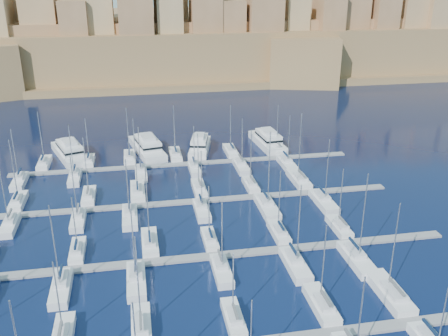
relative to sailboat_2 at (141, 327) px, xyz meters
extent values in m
plane|color=black|center=(12.53, 28.72, -0.75)|extent=(600.00, 600.00, 0.00)
cube|color=slate|center=(12.53, 16.72, -0.55)|extent=(84.00, 2.00, 0.40)
cube|color=slate|center=(12.53, 38.72, -0.55)|extent=(84.00, 2.00, 0.40)
cube|color=slate|center=(12.53, 60.72, -0.55)|extent=(84.00, 2.00, 0.40)
cube|color=silver|center=(-10.16, -0.84, 0.93)|extent=(1.81, 3.87, 0.70)
cylinder|color=#9EA0A8|center=(-10.16, 0.45, 5.80)|extent=(0.18, 0.18, 10.43)
cube|color=#595B60|center=(-10.16, -1.27, 1.98)|extent=(0.35, 3.44, 0.35)
cube|color=white|center=(0.00, 0.11, -0.23)|extent=(2.63, 8.78, 1.64)
cube|color=silver|center=(0.00, -0.77, 0.94)|extent=(1.84, 3.95, 0.70)
cylinder|color=#9EA0A8|center=(0.00, 0.55, 7.03)|extent=(0.18, 0.18, 12.87)
cube|color=#595B60|center=(0.00, -1.21, 1.99)|extent=(0.35, 3.51, 0.35)
cube|color=white|center=(12.56, -0.32, -0.25)|extent=(2.38, 7.92, 1.60)
cube|color=silver|center=(12.56, -1.11, 0.90)|extent=(1.66, 3.57, 0.70)
cylinder|color=#9EA0A8|center=(12.56, 0.08, 5.26)|extent=(0.18, 0.18, 9.43)
cube|color=#595B60|center=(12.56, -1.51, 1.95)|extent=(0.35, 3.17, 0.35)
cube|color=white|center=(25.53, 0.29, -0.22)|extent=(2.74, 9.14, 1.66)
cube|color=silver|center=(25.53, -0.62, 0.96)|extent=(1.92, 4.11, 0.70)
cylinder|color=#9EA0A8|center=(25.53, 0.75, 6.56)|extent=(0.18, 0.18, 11.90)
cube|color=#595B60|center=(25.53, -1.08, 2.01)|extent=(0.35, 3.66, 0.35)
cube|color=white|center=(36.52, 1.07, -0.18)|extent=(3.21, 10.70, 1.74)
cube|color=silver|center=(36.52, 0.00, 1.04)|extent=(2.25, 4.82, 0.70)
cylinder|color=#9EA0A8|center=(36.52, 1.61, 7.57)|extent=(0.18, 0.18, 13.76)
cube|color=#595B60|center=(36.52, -0.53, 2.09)|extent=(0.35, 4.28, 0.35)
cylinder|color=#9EA0A8|center=(12.48, -10.74, 5.50)|extent=(0.18, 0.18, 9.88)
cylinder|color=#9EA0A8|center=(25.62, -11.01, 6.35)|extent=(0.18, 0.18, 11.54)
cylinder|color=#9EA0A8|center=(36.46, -11.21, 6.91)|extent=(0.18, 0.18, 12.62)
cube|color=#0C1C38|center=(36.46, -9.42, 2.00)|extent=(0.35, 3.59, 0.35)
cube|color=white|center=(-10.14, 21.75, -0.24)|extent=(2.42, 8.06, 1.60)
cube|color=silver|center=(-10.14, 20.94, 0.91)|extent=(1.69, 3.63, 0.70)
cylinder|color=#9EA0A8|center=(-10.14, 22.15, 5.18)|extent=(0.18, 0.18, 9.25)
cube|color=#0C1C38|center=(-10.14, 20.54, 1.96)|extent=(0.35, 3.22, 0.35)
cube|color=white|center=(2.12, 22.34, -0.22)|extent=(2.77, 9.24, 1.66)
cube|color=silver|center=(2.12, 21.42, 0.97)|extent=(1.94, 4.16, 0.70)
cylinder|color=#9EA0A8|center=(2.12, 22.80, 7.44)|extent=(0.18, 0.18, 13.64)
cube|color=#0C1C38|center=(2.12, 20.95, 2.02)|extent=(0.35, 3.70, 0.35)
cube|color=white|center=(12.67, 21.57, -0.25)|extent=(2.31, 7.70, 1.59)
cube|color=silver|center=(12.67, 20.80, 0.89)|extent=(1.62, 3.47, 0.70)
cylinder|color=#9EA0A8|center=(12.67, 21.96, 5.34)|extent=(0.18, 0.18, 9.59)
cube|color=#0C1C38|center=(12.67, 20.42, 1.94)|extent=(0.35, 3.08, 0.35)
cube|color=white|center=(25.50, 21.87, -0.24)|extent=(2.49, 8.30, 1.61)
cube|color=silver|center=(25.50, 21.04, 0.92)|extent=(1.74, 3.73, 0.70)
cylinder|color=#9EA0A8|center=(25.50, 22.29, 6.23)|extent=(0.18, 0.18, 11.31)
cube|color=#0C1C38|center=(25.50, 20.63, 1.97)|extent=(0.35, 3.32, 0.35)
cube|color=white|center=(37.18, 21.79, -0.24)|extent=(2.44, 8.14, 1.61)
cube|color=silver|center=(37.18, 20.98, 0.91)|extent=(1.71, 3.66, 0.70)
cylinder|color=#9EA0A8|center=(37.18, 22.20, 6.00)|extent=(0.18, 0.18, 10.87)
cube|color=#595B60|center=(37.18, 20.57, 1.96)|extent=(0.35, 3.26, 0.35)
cube|color=white|center=(-11.64, 11.10, -0.22)|extent=(2.77, 9.25, 1.66)
cube|color=silver|center=(-11.64, 12.02, 0.97)|extent=(1.94, 4.16, 0.70)
cylinder|color=#9EA0A8|center=(-11.64, 10.64, 7.32)|extent=(0.18, 0.18, 13.41)
cube|color=#0C1C38|center=(-11.64, 12.48, 2.02)|extent=(0.35, 3.70, 0.35)
cube|color=white|center=(-0.45, 10.95, -0.21)|extent=(2.86, 9.53, 1.68)
cube|color=silver|center=(-0.45, 11.91, 0.98)|extent=(2.00, 4.29, 0.70)
cylinder|color=#9EA0A8|center=(-0.45, 10.48, 6.60)|extent=(0.18, 0.18, 11.93)
cube|color=#0C1C38|center=(-0.45, 12.38, 2.03)|extent=(0.35, 3.81, 0.35)
cube|color=white|center=(13.00, 11.38, -0.23)|extent=(2.61, 8.69, 1.63)
cube|color=silver|center=(13.00, 12.25, 0.94)|extent=(1.82, 3.91, 0.70)
cylinder|color=#9EA0A8|center=(13.00, 10.94, 6.37)|extent=(0.18, 0.18, 11.56)
cube|color=#595B60|center=(13.00, 12.68, 1.99)|extent=(0.35, 3.48, 0.35)
cube|color=white|center=(25.12, 10.88, -0.20)|extent=(2.90, 9.68, 1.68)
cube|color=silver|center=(25.12, 11.85, 0.99)|extent=(2.03, 4.35, 0.70)
cylinder|color=#9EA0A8|center=(25.12, 10.40, 7.49)|extent=(0.18, 0.18, 13.71)
cube|color=#0C1C38|center=(25.12, 12.33, 2.04)|extent=(0.35, 3.87, 0.35)
cube|color=white|center=(35.68, 10.59, -0.19)|extent=(3.08, 10.26, 1.71)
cube|color=silver|center=(35.68, 11.62, 1.02)|extent=(2.15, 4.62, 0.70)
cylinder|color=#9EA0A8|center=(35.68, 10.08, 8.08)|extent=(0.18, 0.18, 14.83)
cube|color=#0C1C38|center=(35.68, 12.13, 2.07)|extent=(0.35, 4.10, 0.35)
cube|color=white|center=(-23.95, 44.13, -0.23)|extent=(2.64, 8.81, 1.64)
cube|color=silver|center=(-23.95, 43.25, 0.94)|extent=(1.85, 3.97, 0.70)
cylinder|color=#9EA0A8|center=(-23.95, 44.57, 6.95)|extent=(0.18, 0.18, 12.71)
cube|color=#0C1C38|center=(-23.95, 42.80, 1.99)|extent=(0.35, 3.52, 0.35)
cube|color=white|center=(-9.72, 44.16, -0.22)|extent=(2.66, 8.87, 1.64)
cube|color=silver|center=(-9.72, 43.27, 0.95)|extent=(1.86, 3.99, 0.70)
cylinder|color=#9EA0A8|center=(-9.72, 44.60, 6.73)|extent=(0.18, 0.18, 12.26)
cube|color=#595B60|center=(-9.72, 42.83, 2.00)|extent=(0.35, 3.55, 0.35)
cube|color=white|center=(0.52, 44.74, -0.20)|extent=(3.01, 10.04, 1.70)
cube|color=silver|center=(0.52, 43.74, 1.01)|extent=(2.11, 4.52, 0.70)
cylinder|color=#9EA0A8|center=(0.52, 45.24, 8.42)|extent=(0.18, 0.18, 15.53)
cube|color=#0C1C38|center=(0.52, 43.23, 2.06)|extent=(0.35, 4.02, 0.35)
cube|color=white|center=(13.84, 44.10, -0.23)|extent=(2.63, 8.76, 1.64)
cube|color=silver|center=(13.84, 43.23, 0.94)|extent=(1.84, 3.94, 0.70)
cylinder|color=#9EA0A8|center=(13.84, 44.54, 6.52)|extent=(0.18, 0.18, 11.85)
cube|color=#595B60|center=(13.84, 42.79, 1.99)|extent=(0.35, 3.51, 0.35)
cube|color=white|center=(25.42, 43.82, -0.24)|extent=(2.46, 8.20, 1.61)
cube|color=silver|center=(25.42, 43.00, 0.91)|extent=(1.72, 3.69, 0.70)
cylinder|color=#9EA0A8|center=(25.42, 44.23, 6.60)|extent=(0.18, 0.18, 12.08)
cube|color=#595B60|center=(25.42, 42.59, 1.96)|extent=(0.35, 3.28, 0.35)
cube|color=white|center=(36.99, 44.90, -0.19)|extent=(3.11, 10.36, 1.72)
cube|color=silver|center=(36.99, 43.86, 1.02)|extent=(2.18, 4.66, 0.70)
cylinder|color=#9EA0A8|center=(36.99, 45.42, 8.06)|extent=(0.18, 0.18, 14.78)
cube|color=#595B60|center=(36.99, 43.35, 2.07)|extent=(0.35, 4.14, 0.35)
cube|color=white|center=(-23.47, 33.47, -0.23)|extent=(2.55, 8.49, 1.62)
cube|color=silver|center=(-23.47, 34.32, 0.93)|extent=(1.78, 3.82, 0.70)
cylinder|color=#9EA0A8|center=(-23.47, 33.05, 6.03)|extent=(0.18, 0.18, 10.91)
cube|color=#595B60|center=(-23.47, 34.75, 1.98)|extent=(0.35, 3.40, 0.35)
cube|color=white|center=(-11.02, 33.41, -0.23)|extent=(2.59, 8.63, 1.63)
cube|color=silver|center=(-11.02, 34.27, 0.94)|extent=(1.81, 3.88, 0.70)
cylinder|color=#9EA0A8|center=(-11.02, 32.97, 6.91)|extent=(0.18, 0.18, 12.64)
cube|color=#595B60|center=(-11.02, 34.70, 1.99)|extent=(0.35, 3.45, 0.35)
cube|color=white|center=(-1.24, 32.93, -0.21)|extent=(2.87, 9.58, 1.68)
cube|color=silver|center=(-1.24, 33.89, 0.98)|extent=(2.01, 4.31, 0.70)
cylinder|color=#9EA0A8|center=(-1.24, 32.45, 6.36)|extent=(0.18, 0.18, 11.46)
cube|color=#0C1C38|center=(-1.24, 34.37, 2.03)|extent=(0.35, 3.83, 0.35)
cube|color=white|center=(12.91, 33.27, -0.22)|extent=(2.67, 8.91, 1.65)
cube|color=silver|center=(12.91, 34.16, 0.95)|extent=(1.87, 4.01, 0.70)
cylinder|color=#9EA0A8|center=(12.91, 32.82, 6.67)|extent=(0.18, 0.18, 12.14)
cube|color=#0C1C38|center=(12.91, 34.60, 2.00)|extent=(0.35, 3.56, 0.35)
cube|color=white|center=(26.13, 32.40, -0.18)|extent=(3.19, 10.64, 1.73)
cube|color=silver|center=(26.13, 33.47, 1.04)|extent=(2.23, 4.79, 0.70)
cylinder|color=#9EA0A8|center=(26.13, 31.87, 8.38)|extent=(0.18, 0.18, 15.40)
cube|color=#0C1C38|center=(26.13, 34.00, 2.09)|extent=(0.35, 4.25, 0.35)
cube|color=white|center=(38.30, 32.60, -0.19)|extent=(3.08, 10.25, 1.71)
cube|color=silver|center=(38.30, 33.62, 1.02)|extent=(2.15, 4.61, 0.70)
cylinder|color=#9EA0A8|center=(38.30, 32.08, 7.20)|extent=(0.18, 0.18, 13.07)
cube|color=#0C1C38|center=(38.30, 34.13, 2.07)|extent=(0.35, 4.10, 0.35)
cube|color=white|center=(-21.96, 66.22, -0.22)|extent=(2.70, 9.00, 1.65)
cube|color=silver|center=(-21.96, 65.32, 0.95)|extent=(1.89, 4.05, 0.70)
cylinder|color=#9EA0A8|center=(-21.96, 66.67, 6.81)|extent=(0.18, 0.18, 12.42)
cube|color=#0C1C38|center=(-21.96, 64.87, 2.00)|extent=(0.35, 3.60, 0.35)
cube|color=white|center=(-11.06, 65.83, -0.24)|extent=(2.46, 8.21, 1.61)
cube|color=silver|center=(-11.06, 65.00, 0.91)|extent=(1.72, 3.69, 0.70)
cylinder|color=#9EA0A8|center=(-11.06, 66.24, 5.70)|extent=(0.18, 0.18, 10.27)
cube|color=#0C1C38|center=(-11.06, 64.59, 1.96)|extent=(0.35, 3.28, 0.35)
cube|color=white|center=(-1.03, 66.45, -0.21)|extent=(2.84, 9.46, 1.67)
cube|color=silver|center=(-1.03, 65.51, 0.98)|extent=(1.99, 4.26, 0.70)
cylinder|color=#9EA0A8|center=(-1.03, 66.92, 6.77)|extent=(0.18, 0.18, 12.29)
cube|color=#0C1C38|center=(-1.03, 65.03, 2.03)|extent=(0.35, 3.78, 0.35)
cube|color=white|center=(10.67, 66.49, -0.21)|extent=(2.86, 9.54, 1.68)
cube|color=silver|center=(10.67, 65.54, 0.98)|extent=(2.00, 4.29, 0.70)
cylinder|color=#9EA0A8|center=(10.67, 66.97, 6.84)|extent=(0.18, 0.18, 12.41)
cube|color=#0C1C38|center=(10.67, 65.06, 2.03)|extent=(0.35, 3.81, 0.35)
cube|color=white|center=(25.35, 66.47, -0.21)|extent=(2.85, 9.49, 1.67)
cube|color=silver|center=(25.35, 65.52, 0.98)|extent=(1.99, 4.27, 0.70)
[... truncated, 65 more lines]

